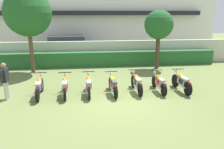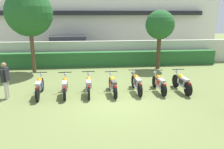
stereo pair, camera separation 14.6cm
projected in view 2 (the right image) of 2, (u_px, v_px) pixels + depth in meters
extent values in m
plane|color=olive|center=(116.00, 103.00, 9.29)|extent=(60.00, 60.00, 0.00)
cube|color=white|center=(99.00, 16.00, 21.89)|extent=(20.77, 6.00, 6.51)
cube|color=black|center=(101.00, 13.00, 18.69)|extent=(17.45, 0.50, 0.36)
cube|color=beige|center=(104.00, 52.00, 16.22)|extent=(19.73, 0.30, 1.66)
cube|color=#28602D|center=(104.00, 59.00, 15.64)|extent=(15.78, 0.70, 1.00)
cube|color=black|center=(71.00, 50.00, 17.72)|extent=(4.67, 2.31, 1.00)
cube|color=#2D333D|center=(68.00, 40.00, 17.46)|extent=(2.86, 1.97, 0.65)
cylinder|color=black|center=(90.00, 53.00, 19.01)|extent=(0.70, 0.29, 0.68)
cylinder|color=black|center=(92.00, 57.00, 17.26)|extent=(0.70, 0.29, 0.68)
cylinder|color=black|center=(51.00, 54.00, 18.39)|extent=(0.70, 0.29, 0.68)
cylinder|color=black|center=(50.00, 58.00, 16.64)|extent=(0.70, 0.29, 0.68)
cylinder|color=brown|center=(33.00, 51.00, 13.84)|extent=(0.23, 0.23, 2.62)
sphere|color=#235B28|center=(29.00, 13.00, 13.23)|extent=(2.77, 2.77, 2.77)
cylinder|color=#4C3823|center=(159.00, 52.00, 14.78)|extent=(0.27, 0.27, 2.22)
sphere|color=#235B28|center=(160.00, 25.00, 14.31)|extent=(1.85, 1.85, 1.85)
cylinder|color=black|center=(42.00, 85.00, 10.68)|extent=(0.12, 0.62, 0.62)
cylinder|color=black|center=(37.00, 94.00, 9.41)|extent=(0.12, 0.62, 0.62)
cube|color=silver|center=(39.00, 86.00, 9.95)|extent=(0.23, 0.61, 0.22)
ellipsoid|color=orange|center=(40.00, 80.00, 10.06)|extent=(0.24, 0.45, 0.22)
cube|color=beige|center=(38.00, 83.00, 9.68)|extent=(0.23, 0.53, 0.10)
cube|color=red|center=(36.00, 89.00, 9.24)|extent=(0.10, 0.09, 0.08)
cylinder|color=silver|center=(41.00, 79.00, 10.51)|extent=(0.06, 0.23, 0.65)
cylinder|color=black|center=(40.00, 72.00, 10.34)|extent=(0.60, 0.07, 0.04)
sphere|color=silver|center=(41.00, 74.00, 10.56)|extent=(0.14, 0.14, 0.14)
cylinder|color=silver|center=(36.00, 91.00, 9.73)|extent=(0.10, 0.55, 0.07)
cube|color=navy|center=(39.00, 85.00, 9.89)|extent=(0.26, 0.37, 0.20)
cylinder|color=black|center=(66.00, 84.00, 10.76)|extent=(0.12, 0.59, 0.59)
cylinder|color=black|center=(65.00, 94.00, 9.52)|extent=(0.12, 0.59, 0.59)
cube|color=silver|center=(65.00, 86.00, 10.05)|extent=(0.23, 0.61, 0.22)
ellipsoid|color=orange|center=(65.00, 80.00, 10.15)|extent=(0.24, 0.45, 0.22)
cube|color=beige|center=(65.00, 83.00, 9.78)|extent=(0.23, 0.53, 0.10)
cube|color=red|center=(64.00, 88.00, 9.35)|extent=(0.10, 0.09, 0.08)
cylinder|color=silver|center=(65.00, 78.00, 10.59)|extent=(0.06, 0.23, 0.65)
cylinder|color=black|center=(65.00, 72.00, 10.42)|extent=(0.60, 0.07, 0.04)
sphere|color=silver|center=(65.00, 74.00, 10.64)|extent=(0.14, 0.14, 0.14)
cylinder|color=silver|center=(62.00, 91.00, 9.83)|extent=(0.10, 0.55, 0.07)
cube|color=#A51414|center=(65.00, 85.00, 9.99)|extent=(0.26, 0.37, 0.20)
cylinder|color=black|center=(89.00, 83.00, 10.85)|extent=(0.09, 0.62, 0.61)
cylinder|color=black|center=(89.00, 92.00, 9.63)|extent=(0.09, 0.62, 0.61)
cube|color=silver|center=(89.00, 85.00, 10.15)|extent=(0.20, 0.60, 0.22)
ellipsoid|color=orange|center=(89.00, 79.00, 10.25)|extent=(0.22, 0.44, 0.22)
cube|color=#B2ADA3|center=(89.00, 82.00, 9.87)|extent=(0.20, 0.52, 0.10)
cube|color=red|center=(89.00, 87.00, 9.46)|extent=(0.10, 0.08, 0.08)
cylinder|color=silver|center=(89.00, 78.00, 10.68)|extent=(0.05, 0.23, 0.65)
cylinder|color=black|center=(88.00, 72.00, 10.51)|extent=(0.60, 0.04, 0.04)
sphere|color=silver|center=(88.00, 73.00, 10.73)|extent=(0.14, 0.14, 0.14)
cylinder|color=silver|center=(86.00, 89.00, 9.93)|extent=(0.07, 0.55, 0.07)
cube|color=navy|center=(89.00, 84.00, 10.09)|extent=(0.24, 0.36, 0.20)
cylinder|color=black|center=(111.00, 83.00, 10.91)|extent=(0.13, 0.59, 0.59)
cylinder|color=black|center=(115.00, 92.00, 9.70)|extent=(0.13, 0.59, 0.59)
cube|color=silver|center=(113.00, 85.00, 10.22)|extent=(0.24, 0.61, 0.22)
ellipsoid|color=yellow|center=(112.00, 79.00, 10.32)|extent=(0.25, 0.45, 0.22)
cube|color=#4C4742|center=(114.00, 82.00, 9.94)|extent=(0.23, 0.53, 0.10)
cube|color=red|center=(116.00, 87.00, 9.53)|extent=(0.11, 0.09, 0.08)
cylinder|color=silver|center=(111.00, 78.00, 10.74)|extent=(0.06, 0.23, 0.65)
cylinder|color=black|center=(111.00, 72.00, 10.57)|extent=(0.60, 0.08, 0.04)
sphere|color=silver|center=(110.00, 73.00, 10.79)|extent=(0.14, 0.14, 0.14)
cylinder|color=silver|center=(111.00, 89.00, 9.99)|extent=(0.11, 0.55, 0.07)
cube|color=#A51414|center=(113.00, 84.00, 10.15)|extent=(0.26, 0.38, 0.20)
cylinder|color=black|center=(133.00, 81.00, 11.16)|extent=(0.11, 0.62, 0.62)
cylinder|color=black|center=(140.00, 90.00, 9.92)|extent=(0.11, 0.62, 0.62)
cube|color=silver|center=(137.00, 83.00, 10.45)|extent=(0.22, 0.61, 0.22)
ellipsoid|color=orange|center=(136.00, 77.00, 10.55)|extent=(0.23, 0.45, 0.22)
cube|color=#B2ADA3|center=(138.00, 80.00, 10.18)|extent=(0.21, 0.53, 0.10)
cube|color=red|center=(141.00, 85.00, 9.75)|extent=(0.10, 0.08, 0.08)
cylinder|color=silver|center=(134.00, 76.00, 10.99)|extent=(0.06, 0.23, 0.65)
cylinder|color=black|center=(135.00, 70.00, 10.82)|extent=(0.60, 0.05, 0.04)
sphere|color=silver|center=(134.00, 72.00, 11.05)|extent=(0.14, 0.14, 0.14)
cylinder|color=silver|center=(135.00, 87.00, 10.23)|extent=(0.09, 0.55, 0.07)
cube|color=black|center=(137.00, 82.00, 10.39)|extent=(0.25, 0.37, 0.20)
cylinder|color=black|center=(155.00, 82.00, 11.17)|extent=(0.11, 0.57, 0.57)
cylinder|color=black|center=(164.00, 90.00, 9.98)|extent=(0.11, 0.57, 0.57)
cube|color=silver|center=(159.00, 83.00, 10.49)|extent=(0.22, 0.61, 0.22)
ellipsoid|color=orange|center=(159.00, 77.00, 10.59)|extent=(0.24, 0.45, 0.22)
cube|color=#B2ADA3|center=(161.00, 80.00, 10.21)|extent=(0.22, 0.53, 0.10)
cube|color=red|center=(165.00, 85.00, 9.81)|extent=(0.10, 0.08, 0.08)
cylinder|color=silver|center=(156.00, 76.00, 11.00)|extent=(0.06, 0.23, 0.65)
cylinder|color=black|center=(157.00, 70.00, 10.83)|extent=(0.60, 0.06, 0.04)
sphere|color=silver|center=(155.00, 72.00, 11.06)|extent=(0.14, 0.14, 0.14)
cylinder|color=silver|center=(159.00, 87.00, 10.27)|extent=(0.09, 0.55, 0.07)
cube|color=#A51414|center=(160.00, 82.00, 10.43)|extent=(0.25, 0.37, 0.20)
cylinder|color=black|center=(176.00, 81.00, 11.20)|extent=(0.14, 0.64, 0.64)
cylinder|color=black|center=(188.00, 89.00, 10.02)|extent=(0.14, 0.64, 0.64)
cube|color=silver|center=(182.00, 82.00, 10.52)|extent=(0.24, 0.61, 0.22)
ellipsoid|color=yellow|center=(181.00, 76.00, 10.62)|extent=(0.25, 0.45, 0.22)
cube|color=beige|center=(185.00, 79.00, 10.25)|extent=(0.24, 0.53, 0.10)
cube|color=red|center=(190.00, 84.00, 9.85)|extent=(0.11, 0.09, 0.08)
cylinder|color=silver|center=(177.00, 75.00, 11.03)|extent=(0.07, 0.23, 0.65)
cylinder|color=black|center=(178.00, 69.00, 10.86)|extent=(0.60, 0.08, 0.04)
sphere|color=silver|center=(176.00, 71.00, 11.09)|extent=(0.14, 0.14, 0.14)
cylinder|color=silver|center=(182.00, 87.00, 10.30)|extent=(0.11, 0.55, 0.07)
cube|color=black|center=(183.00, 81.00, 10.46)|extent=(0.27, 0.38, 0.20)
cylinder|color=beige|center=(8.00, 89.00, 9.78)|extent=(0.13, 0.13, 0.79)
cylinder|color=beige|center=(6.00, 91.00, 9.58)|extent=(0.13, 0.13, 0.79)
cube|color=#232328|center=(5.00, 75.00, 9.50)|extent=(0.22, 0.46, 0.56)
cylinder|color=#232328|center=(7.00, 73.00, 9.76)|extent=(0.09, 0.09, 0.53)
cylinder|color=#232328|center=(2.00, 76.00, 9.22)|extent=(0.09, 0.09, 0.53)
sphere|color=#9E7556|center=(4.00, 65.00, 9.38)|extent=(0.21, 0.21, 0.21)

